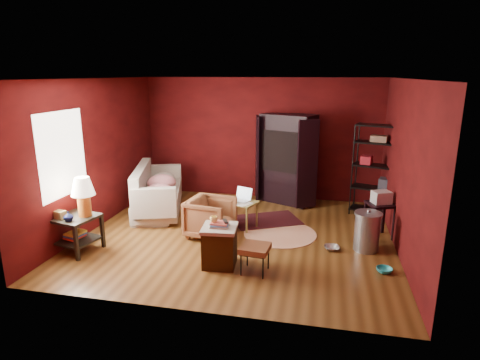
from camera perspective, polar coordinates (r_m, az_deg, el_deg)
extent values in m
cube|color=brown|center=(7.45, -0.32, -7.91)|extent=(5.50, 5.00, 0.02)
cube|color=white|center=(6.87, -0.36, 14.31)|extent=(5.50, 5.00, 0.02)
cube|color=#4E0B0B|center=(9.45, 2.94, 5.88)|extent=(5.50, 0.02, 2.80)
cube|color=#4E0B0B|center=(4.69, -6.94, -3.62)|extent=(5.50, 0.02, 2.80)
cube|color=#4E0B0B|center=(8.07, -19.89, 3.44)|extent=(0.02, 5.00, 2.80)
cube|color=#4E0B0B|center=(6.99, 22.35, 1.54)|extent=(0.02, 5.00, 2.80)
cube|color=white|center=(7.21, -23.95, 3.38)|extent=(0.02, 1.20, 1.40)
imported|color=#A0978A|center=(8.75, -11.73, -2.03)|extent=(1.01, 2.01, 0.76)
imported|color=black|center=(7.30, -4.19, -5.07)|extent=(0.81, 0.86, 0.79)
imported|color=#B1B5B9|center=(6.99, 12.97, -8.68)|extent=(0.26, 0.09, 0.26)
imported|color=#27AFBA|center=(6.47, 19.89, -11.34)|extent=(0.24, 0.14, 0.23)
imported|color=#0B1138|center=(6.96, -23.23, -4.80)|extent=(0.18, 0.18, 0.15)
imported|color=#F9DC79|center=(6.08, -3.76, -5.50)|extent=(0.13, 0.11, 0.12)
cube|color=black|center=(7.16, -22.41, -4.99)|extent=(0.76, 0.76, 0.04)
cube|color=black|center=(7.30, -22.11, -7.89)|extent=(0.71, 0.71, 0.03)
cube|color=black|center=(7.29, -25.38, -7.37)|extent=(0.06, 0.06, 0.59)
cube|color=black|center=(6.88, -22.26, -8.33)|extent=(0.06, 0.06, 0.59)
cube|color=black|center=(7.64, -22.13, -6.03)|extent=(0.06, 0.06, 0.59)
cube|color=black|center=(7.25, -18.98, -6.84)|extent=(0.06, 0.06, 0.59)
cylinder|color=orange|center=(7.08, -21.25, -3.38)|extent=(0.25, 0.25, 0.36)
cone|color=#F2E5C6|center=(6.99, -21.50, -0.82)|extent=(0.46, 0.46, 0.30)
cube|color=#989052|center=(7.15, -24.28, -4.50)|extent=(0.21, 0.17, 0.13)
cube|color=#DD4537|center=(7.32, -22.43, -7.46)|extent=(0.29, 0.34, 0.03)
cube|color=#377CDD|center=(7.29, -22.41, -7.21)|extent=(0.29, 0.34, 0.03)
cube|color=#F8EB52|center=(7.27, -22.38, -6.95)|extent=(0.29, 0.34, 0.03)
cube|color=#A0978A|center=(8.75, -11.32, -2.60)|extent=(1.39, 2.13, 0.42)
cube|color=#A0978A|center=(8.72, -13.79, -0.89)|extent=(0.77, 1.94, 0.83)
cube|color=#A0978A|center=(7.75, -12.10, -3.18)|extent=(0.85, 0.43, 0.57)
cube|color=#A0978A|center=(9.64, -10.83, 0.46)|extent=(0.85, 0.43, 0.57)
ellipsoid|color=red|center=(8.11, -11.46, -1.56)|extent=(0.68, 0.68, 0.29)
ellipsoid|color=red|center=(8.65, -11.10, -0.36)|extent=(0.76, 0.76, 0.33)
ellipsoid|color=#A0978A|center=(9.16, -10.79, 0.24)|extent=(0.63, 0.63, 0.27)
cube|color=#3C230E|center=(6.26, -2.90, -9.57)|extent=(0.53, 0.53, 0.58)
cube|color=#A0978A|center=(6.13, -2.94, -6.87)|extent=(0.56, 0.56, 0.05)
cube|color=beige|center=(6.12, -2.94, -6.53)|extent=(0.30, 0.24, 0.02)
cube|color=#466BA3|center=(6.11, -2.94, -6.32)|extent=(0.30, 0.26, 0.02)
cube|color=#BA5146|center=(6.10, -2.95, -6.12)|extent=(0.26, 0.20, 0.02)
cube|color=black|center=(6.11, -2.10, -5.85)|extent=(0.12, 0.18, 0.02)
cube|color=black|center=(6.00, 2.15, -9.68)|extent=(0.45, 0.45, 0.08)
cube|color=black|center=(6.03, 2.15, -10.13)|extent=(0.41, 0.41, 0.02)
cylinder|color=black|center=(5.99, 0.14, -11.97)|extent=(0.02, 0.02, 0.34)
cylinder|color=black|center=(5.91, 3.28, -12.39)|extent=(0.02, 0.02, 0.34)
cylinder|color=black|center=(6.28, 1.05, -10.66)|extent=(0.02, 0.02, 0.34)
cylinder|color=black|center=(6.20, 4.05, -11.04)|extent=(0.02, 0.02, 0.34)
cylinder|color=beige|center=(7.54, 5.70, -7.59)|extent=(1.76, 1.76, 0.01)
cube|color=#4B141A|center=(8.15, 3.76, -5.69)|extent=(1.55, 1.36, 0.01)
cube|color=olive|center=(7.63, 0.00, -3.14)|extent=(0.74, 0.63, 0.03)
cylinder|color=olive|center=(7.72, -2.39, -4.95)|extent=(0.05, 0.05, 0.52)
cylinder|color=olive|center=(7.44, 0.97, -5.74)|extent=(0.05, 0.05, 0.52)
cylinder|color=olive|center=(7.99, -0.89, -4.24)|extent=(0.05, 0.05, 0.52)
cylinder|color=olive|center=(7.72, 2.40, -4.98)|extent=(0.05, 0.05, 0.52)
cube|color=silver|center=(7.65, 0.13, -2.91)|extent=(0.39, 0.33, 0.02)
cube|color=silver|center=(7.70, 0.61, -1.88)|extent=(0.33, 0.19, 0.22)
cube|color=silver|center=(7.61, -1.21, -3.05)|extent=(0.27, 0.34, 0.00)
cube|color=silver|center=(7.47, 0.52, -3.39)|extent=(0.35, 0.38, 0.00)
cube|color=black|center=(9.18, 6.80, 3.02)|extent=(1.32, 1.04, 2.01)
cube|color=black|center=(9.04, 6.52, 4.22)|extent=(1.06, 0.81, 0.90)
cube|color=black|center=(9.24, 2.45, 3.20)|extent=(0.15, 0.48, 1.91)
cube|color=black|center=(8.64, 9.57, 2.17)|extent=(0.43, 0.30, 1.91)
cube|color=#292B2D|center=(9.11, 6.66, 3.62)|extent=(0.81, 0.74, 0.55)
cube|color=black|center=(8.88, 5.83, 3.35)|extent=(0.49, 0.22, 0.42)
cube|color=black|center=(9.26, 6.55, -0.24)|extent=(1.09, 0.86, 0.05)
cylinder|color=black|center=(8.57, 15.67, 1.33)|extent=(0.03, 0.03, 1.90)
cylinder|color=black|center=(8.43, 21.52, 0.61)|extent=(0.03, 0.03, 1.90)
cylinder|color=black|center=(8.94, 16.24, 1.83)|extent=(0.03, 0.03, 1.90)
cylinder|color=black|center=(8.80, 21.86, 1.14)|extent=(0.03, 0.03, 1.90)
cube|color=black|center=(8.90, 18.35, -4.05)|extent=(1.01, 0.65, 0.03)
cube|color=black|center=(8.76, 18.60, -1.11)|extent=(1.01, 0.65, 0.03)
cube|color=black|center=(8.65, 18.86, 1.92)|extent=(1.01, 0.65, 0.03)
cube|color=black|center=(8.56, 19.13, 5.01)|extent=(1.01, 0.65, 0.03)
cube|color=black|center=(8.51, 19.33, 7.32)|extent=(1.01, 0.65, 0.03)
cube|color=maroon|center=(8.66, 17.55, 2.76)|extent=(0.28, 0.31, 0.17)
cube|color=#31323E|center=(8.70, 20.03, -0.49)|extent=(0.33, 0.33, 0.21)
cube|color=#7C5E4A|center=(8.55, 19.18, 5.57)|extent=(0.36, 0.29, 0.13)
cube|color=black|center=(7.57, 19.39, -3.27)|extent=(0.56, 0.56, 0.04)
cube|color=black|center=(7.44, 18.61, -6.10)|extent=(0.06, 0.06, 0.63)
cube|color=black|center=(7.61, 21.07, -5.84)|extent=(0.06, 0.06, 0.63)
cube|color=black|center=(7.74, 17.34, -5.16)|extent=(0.06, 0.06, 0.63)
cube|color=black|center=(7.91, 19.73, -4.94)|extent=(0.06, 0.06, 0.63)
cube|color=#BCBDC1|center=(7.54, 19.48, -2.33)|extent=(0.37, 0.33, 0.22)
cylinder|color=#94959B|center=(7.07, 17.60, -7.14)|extent=(0.42, 0.42, 0.62)
cylinder|color=#94959B|center=(6.96, 17.81, -4.62)|extent=(0.46, 0.46, 0.04)
sphere|color=#94959B|center=(6.95, 17.84, -4.29)|extent=(0.06, 0.06, 0.06)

